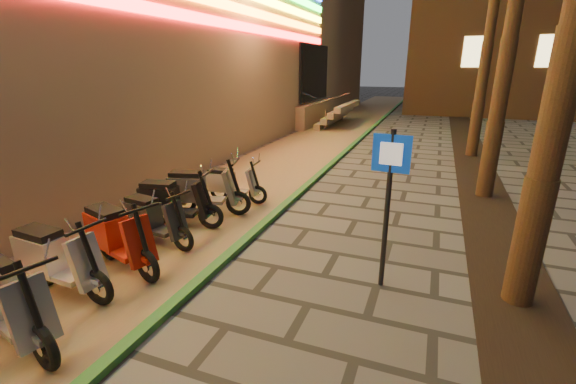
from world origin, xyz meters
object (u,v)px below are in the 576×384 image
at_px(scooter_4, 5,299).
at_px(scooter_10, 230,184).
at_px(scooter_9, 200,190).
at_px(pedestrian_sign, 389,189).
at_px(scooter_5, 55,259).
at_px(scooter_7, 152,219).
at_px(scooter_8, 172,202).
at_px(scooter_6, 116,236).

relative_size(scooter_4, scooter_10, 1.21).
relative_size(scooter_9, scooter_10, 1.20).
height_order(pedestrian_sign, scooter_5, pedestrian_sign).
bearing_deg(scooter_9, scooter_5, -109.40).
distance_m(scooter_4, scooter_7, 2.85).
xyz_separation_m(scooter_8, scooter_9, (0.15, 0.80, 0.02)).
distance_m(scooter_4, scooter_8, 3.65).
height_order(pedestrian_sign, scooter_10, pedestrian_sign).
height_order(scooter_4, scooter_7, scooter_4).
bearing_deg(scooter_10, pedestrian_sign, -38.33).
bearing_deg(scooter_7, scooter_6, -77.49).
bearing_deg(scooter_7, scooter_5, -87.21).
relative_size(pedestrian_sign, scooter_5, 1.36).
height_order(scooter_8, scooter_9, scooter_9).
xyz_separation_m(scooter_5, scooter_7, (0.20, 1.86, -0.05)).
bearing_deg(scooter_5, scooter_7, 87.56).
relative_size(scooter_4, scooter_7, 1.15).
distance_m(scooter_5, scooter_10, 4.44).
xyz_separation_m(scooter_7, scooter_8, (-0.15, 0.79, 0.05)).
xyz_separation_m(pedestrian_sign, scooter_7, (-4.24, -0.02, -1.07)).
bearing_deg(pedestrian_sign, scooter_10, 153.25).
xyz_separation_m(pedestrian_sign, scooter_8, (-4.39, 0.76, -1.02)).
bearing_deg(scooter_4, scooter_8, 109.14).
xyz_separation_m(scooter_6, scooter_7, (-0.06, 0.94, -0.06)).
bearing_deg(scooter_6, pedestrian_sign, 30.03).
bearing_deg(scooter_10, scooter_7, -100.96).
bearing_deg(scooter_5, scooter_9, 90.38).
bearing_deg(scooter_7, scooter_10, 94.12).
bearing_deg(scooter_6, scooter_9, 108.28).
xyz_separation_m(scooter_4, scooter_9, (-0.19, 4.43, -0.00)).
relative_size(scooter_8, scooter_10, 1.16).
relative_size(pedestrian_sign, scooter_10, 1.58).
distance_m(scooter_8, scooter_10, 1.82).
height_order(pedestrian_sign, scooter_4, pedestrian_sign).
distance_m(pedestrian_sign, scooter_4, 5.06).
height_order(scooter_4, scooter_9, scooter_4).
relative_size(scooter_6, scooter_7, 1.11).
relative_size(scooter_7, scooter_8, 0.91).
height_order(scooter_6, scooter_8, scooter_6).
bearing_deg(scooter_7, scooter_9, 98.95).
bearing_deg(pedestrian_sign, scooter_5, -151.53).
distance_m(scooter_7, scooter_8, 0.80).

